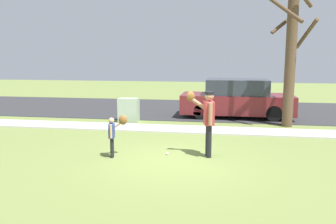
# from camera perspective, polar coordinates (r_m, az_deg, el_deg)

# --- Properties ---
(ground_plane) EXTENTS (48.00, 48.00, 0.00)m
(ground_plane) POSITION_cam_1_polar(r_m,az_deg,el_deg) (12.21, 3.54, -3.14)
(ground_plane) COLOR olive
(sidewalk_strip) EXTENTS (36.00, 1.20, 0.06)m
(sidewalk_strip) POSITION_cam_1_polar(r_m,az_deg,el_deg) (12.30, 3.59, -2.91)
(sidewalk_strip) COLOR beige
(sidewalk_strip) RESTS_ON ground
(road_surface) EXTENTS (36.00, 6.80, 0.02)m
(road_surface) POSITION_cam_1_polar(r_m,az_deg,el_deg) (17.20, 5.31, 0.47)
(road_surface) COLOR #2D2D30
(road_surface) RESTS_ON ground
(person_adult) EXTENTS (0.77, 0.60, 1.72)m
(person_adult) POSITION_cam_1_polar(r_m,az_deg,el_deg) (8.95, 6.52, -0.70)
(person_adult) COLOR black
(person_adult) RESTS_ON ground
(person_child) EXTENTS (0.46, 0.48, 1.09)m
(person_child) POSITION_cam_1_polar(r_m,az_deg,el_deg) (9.03, -8.82, -3.06)
(person_child) COLOR black
(person_child) RESTS_ON ground
(baseball) EXTENTS (0.07, 0.07, 0.07)m
(baseball) POSITION_cam_1_polar(r_m,az_deg,el_deg) (9.24, -0.12, -6.91)
(baseball) COLOR white
(baseball) RESTS_ON ground
(utility_cabinet) EXTENTS (0.79, 0.52, 0.95)m
(utility_cabinet) POSITION_cam_1_polar(r_m,az_deg,el_deg) (13.89, -6.52, 0.32)
(utility_cabinet) COLOR #9EB293
(utility_cabinet) RESTS_ON ground
(street_tree_near) EXTENTS (1.85, 1.88, 5.25)m
(street_tree_near) POSITION_cam_1_polar(r_m,az_deg,el_deg) (13.48, 19.68, 9.45)
(street_tree_near) COLOR brown
(street_tree_near) RESTS_ON ground
(parked_suv_maroon) EXTENTS (4.70, 1.90, 1.63)m
(parked_suv_maroon) POSITION_cam_1_polar(r_m,az_deg,el_deg) (15.09, 11.28, 2.11)
(parked_suv_maroon) COLOR maroon
(parked_suv_maroon) RESTS_ON road_surface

